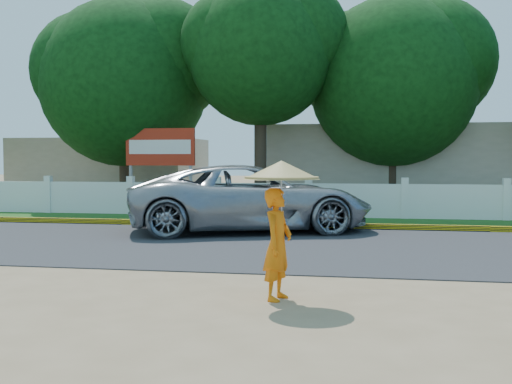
# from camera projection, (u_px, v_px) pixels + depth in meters

# --- Properties ---
(ground) EXTENTS (120.00, 120.00, 0.00)m
(ground) POSITION_uv_depth(u_px,v_px,m) (231.00, 286.00, 9.50)
(ground) COLOR #9E8460
(ground) RESTS_ON ground
(road) EXTENTS (60.00, 7.00, 0.02)m
(road) POSITION_uv_depth(u_px,v_px,m) (277.00, 245.00, 13.92)
(road) COLOR #38383A
(road) RESTS_ON ground
(grass_verge) EXTENTS (60.00, 3.50, 0.03)m
(grass_verge) POSITION_uv_depth(u_px,v_px,m) (303.00, 222.00, 19.08)
(grass_verge) COLOR #2D601E
(grass_verge) RESTS_ON ground
(curb) EXTENTS (40.00, 0.18, 0.16)m
(curb) POSITION_uv_depth(u_px,v_px,m) (297.00, 225.00, 17.40)
(curb) COLOR yellow
(curb) RESTS_ON ground
(fence) EXTENTS (40.00, 0.10, 1.10)m
(fence) POSITION_uv_depth(u_px,v_px,m) (308.00, 201.00, 20.47)
(fence) COLOR silver
(fence) RESTS_ON ground
(building_near) EXTENTS (10.00, 6.00, 3.20)m
(building_near) POSITION_uv_depth(u_px,v_px,m) (397.00, 166.00, 26.55)
(building_near) COLOR #B7AD99
(building_near) RESTS_ON ground
(building_far) EXTENTS (8.00, 5.00, 2.80)m
(building_far) POSITION_uv_depth(u_px,v_px,m) (112.00, 169.00, 29.91)
(building_far) COLOR #B7AD99
(building_far) RESTS_ON ground
(vehicle) EXTENTS (6.85, 4.84, 1.73)m
(vehicle) POSITION_uv_depth(u_px,v_px,m) (250.00, 198.00, 16.52)
(vehicle) COLOR #999BA0
(vehicle) RESTS_ON ground
(monk_with_parasol) EXTENTS (1.03, 1.03, 1.87)m
(monk_with_parasol) POSITION_uv_depth(u_px,v_px,m) (279.00, 209.00, 8.54)
(monk_with_parasol) COLOR orange
(monk_with_parasol) RESTS_ON ground
(billboard) EXTENTS (2.50, 0.13, 2.95)m
(billboard) POSITION_uv_depth(u_px,v_px,m) (160.00, 151.00, 22.44)
(billboard) COLOR gray
(billboard) RESTS_ON ground
(tree_row) EXTENTS (34.52, 7.63, 8.22)m
(tree_row) POSITION_uv_depth(u_px,v_px,m) (339.00, 76.00, 23.06)
(tree_row) COLOR #473828
(tree_row) RESTS_ON ground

